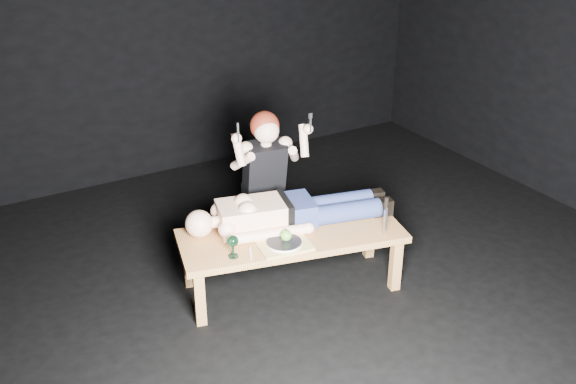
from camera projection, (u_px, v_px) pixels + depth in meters
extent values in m
plane|color=black|center=(334.00, 278.00, 4.87)|extent=(5.00, 5.00, 0.00)
plane|color=black|center=(192.00, 17.00, 6.15)|extent=(5.00, 0.00, 5.00)
cube|color=#CA8747|center=(291.00, 260.00, 4.67)|extent=(1.67, 0.93, 0.45)
cube|color=tan|center=(284.00, 245.00, 4.40)|extent=(0.38, 0.30, 0.02)
cylinder|color=white|center=(284.00, 243.00, 4.39)|extent=(0.26, 0.26, 0.02)
sphere|color=green|center=(286.00, 236.00, 4.39)|extent=(0.08, 0.08, 0.08)
cube|color=#B2B2B7|center=(250.00, 253.00, 4.33)|extent=(0.08, 0.16, 0.01)
cube|color=#B2B2B7|center=(304.00, 244.00, 4.44)|extent=(0.09, 0.16, 0.01)
cube|color=#B2B2B7|center=(296.00, 239.00, 4.49)|extent=(0.10, 0.15, 0.01)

